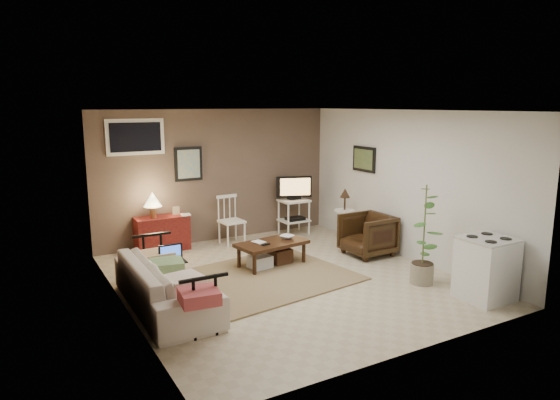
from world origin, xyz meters
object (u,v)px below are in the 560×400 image
red_console (161,230)px  side_table (345,209)px  stove (486,268)px  sofa (165,276)px  tv_stand (294,204)px  armchair (368,233)px  coffee_table (271,252)px  potted_plant (424,231)px  spindle_chair (231,221)px

red_console → side_table: (3.07, -1.10, 0.26)m
stove → sofa: bearing=154.3°
red_console → tv_stand: 2.58m
sofa → armchair: sofa is taller
coffee_table → armchair: (1.68, -0.26, 0.15)m
red_console → potted_plant: (2.73, -3.38, 0.40)m
red_console → armchair: bearing=-33.6°
spindle_chair → potted_plant: potted_plant is taller
tv_stand → armchair: (0.36, -1.77, -0.22)m
stove → coffee_table: bearing=125.1°
side_table → tv_stand: bearing=118.9°
tv_stand → stove: bearing=-83.6°
sofa → tv_stand: bearing=-54.8°
coffee_table → side_table: size_ratio=1.17×
side_table → armchair: bearing=-100.1°
side_table → coffee_table: bearing=-162.3°
tv_stand → red_console: bearing=176.2°
side_table → potted_plant: bearing=-98.6°
coffee_table → tv_stand: bearing=48.8°
coffee_table → potted_plant: potted_plant is taller
sofa → potted_plant: (3.38, -0.94, 0.35)m
coffee_table → spindle_chair: size_ratio=1.33×
coffee_table → stove: 3.09m
red_console → armchair: 3.51m
red_console → potted_plant: bearing=-51.1°
coffee_table → red_console: size_ratio=1.12×
spindle_chair → side_table: (1.84, -0.91, 0.21)m
side_table → stove: size_ratio=1.20×
armchair → potted_plant: potted_plant is taller
spindle_chair → stove: 4.40m
coffee_table → spindle_chair: (-0.01, 1.49, 0.18)m
tv_stand → stove: tv_stand is taller
side_table → potted_plant: 2.32m
coffee_table → potted_plant: bearing=-48.9°
red_console → spindle_chair: 1.24m
red_console → stove: (3.01, -4.20, 0.05)m
red_console → armchair: red_console is taller
coffee_table → sofa: size_ratio=0.56×
side_table → spindle_chair: bearing=153.7°
sofa → red_console: size_ratio=2.01×
armchair → coffee_table: bearing=-99.7°
coffee_table → tv_stand: (1.32, 1.51, 0.37)m
potted_plant → coffee_table: bearing=131.1°
potted_plant → sofa: bearing=164.4°
red_console → stove: bearing=-54.4°
red_console → side_table: 3.27m
coffee_table → potted_plant: size_ratio=0.81×
sofa → spindle_chair: size_ratio=2.38×
red_console → stove: size_ratio=1.25×
potted_plant → armchair: bearing=82.3°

